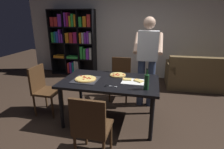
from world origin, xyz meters
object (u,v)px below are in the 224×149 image
object	(u,v)px
wine_bottle	(147,82)
chair_left_end	(43,87)
chair_near_camera	(91,126)
kitchen_scissors	(109,86)
person_serving_pizza	(147,57)
pepperoni_pizza_on_tray	(86,79)
chair_far_side	(120,76)
bookshelf	(74,41)
second_pizza_plain	(118,75)
dining_table	(110,84)
couch	(201,76)

from	to	relation	value
wine_bottle	chair_left_end	bearing A→B (deg)	172.07
chair_near_camera	kitchen_scissors	size ratio (longest dim) A/B	4.59
person_serving_pizza	kitchen_scissors	size ratio (longest dim) A/B	8.93
chair_near_camera	pepperoni_pizza_on_tray	world-z (taller)	chair_near_camera
chair_far_side	pepperoni_pizza_on_tray	world-z (taller)	chair_far_side
chair_near_camera	bookshelf	bearing A→B (deg)	117.24
wine_bottle	second_pizza_plain	distance (m)	0.75
chair_far_side	wine_bottle	xyz separation A→B (m)	(0.60, -1.22, 0.36)
chair_left_end	wine_bottle	xyz separation A→B (m)	(1.87, -0.26, 0.36)
chair_left_end	second_pizza_plain	size ratio (longest dim) A/B	3.21
second_pizza_plain	dining_table	bearing A→B (deg)	-106.49
dining_table	chair_near_camera	size ratio (longest dim) A/B	1.75
person_serving_pizza	pepperoni_pizza_on_tray	world-z (taller)	person_serving_pizza
second_pizza_plain	wine_bottle	bearing A→B (deg)	-45.26
second_pizza_plain	chair_left_end	bearing A→B (deg)	-168.92
chair_near_camera	chair_left_end	bearing A→B (deg)	142.97
couch	bookshelf	bearing A→B (deg)	173.89
person_serving_pizza	pepperoni_pizza_on_tray	size ratio (longest dim) A/B	4.30
kitchen_scissors	chair_far_side	bearing A→B (deg)	92.07
dining_table	second_pizza_plain	xyz separation A→B (m)	(0.08, 0.26, 0.09)
chair_far_side	kitchen_scissors	distance (m)	1.25
couch	chair_left_end	bearing A→B (deg)	-147.95
person_serving_pizza	dining_table	bearing A→B (deg)	-127.20
chair_far_side	kitchen_scissors	size ratio (longest dim) A/B	4.59
dining_table	pepperoni_pizza_on_tray	xyz separation A→B (m)	(-0.39, -0.08, 0.09)
wine_bottle	second_pizza_plain	world-z (taller)	wine_bottle
pepperoni_pizza_on_tray	chair_far_side	bearing A→B (deg)	69.37
couch	person_serving_pizza	world-z (taller)	person_serving_pizza
chair_left_end	second_pizza_plain	distance (m)	1.40
chair_far_side	pepperoni_pizza_on_tray	bearing A→B (deg)	-110.63
chair_far_side	bookshelf	xyz separation A→B (m)	(-1.72, 1.41, 0.51)
pepperoni_pizza_on_tray	kitchen_scissors	size ratio (longest dim) A/B	2.08
couch	pepperoni_pizza_on_tray	xyz separation A→B (m)	(-2.29, -2.07, 0.46)
dining_table	pepperoni_pizza_on_tray	bearing A→B (deg)	-167.94
chair_near_camera	wine_bottle	size ratio (longest dim) A/B	2.85
bookshelf	kitchen_scissors	distance (m)	3.18
bookshelf	kitchen_scissors	size ratio (longest dim) A/B	9.95
chair_far_side	chair_left_end	distance (m)	1.59
wine_bottle	kitchen_scissors	xyz separation A→B (m)	(-0.55, -0.00, -0.11)
dining_table	person_serving_pizza	world-z (taller)	person_serving_pizza
person_serving_pizza	wine_bottle	bearing A→B (deg)	-87.84
dining_table	chair_far_side	size ratio (longest dim) A/B	1.75
dining_table	person_serving_pizza	size ratio (longest dim) A/B	0.90
pepperoni_pizza_on_tray	wine_bottle	distance (m)	1.01
couch	second_pizza_plain	bearing A→B (deg)	-136.64
second_pizza_plain	kitchen_scissors	bearing A→B (deg)	-93.70
chair_near_camera	second_pizza_plain	size ratio (longest dim) A/B	3.21
dining_table	wine_bottle	world-z (taller)	wine_bottle
chair_left_end	kitchen_scissors	xyz separation A→B (m)	(1.32, -0.26, 0.24)
kitchen_scissors	second_pizza_plain	distance (m)	0.53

